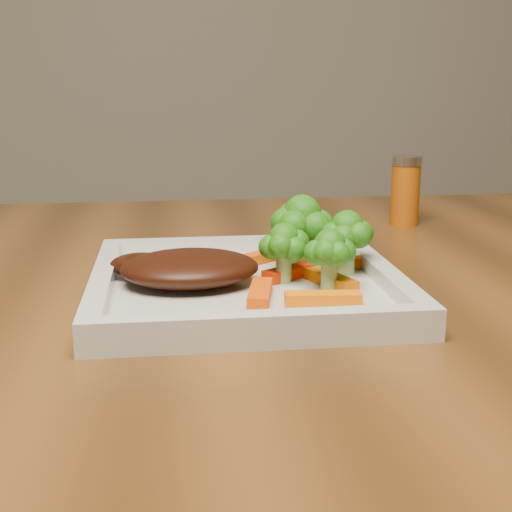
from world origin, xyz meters
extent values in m
cube|color=silver|center=(-0.14, -0.10, 0.76)|extent=(0.27, 0.27, 0.01)
ellipsoid|color=#371308|center=(-0.19, -0.10, 0.78)|extent=(0.13, 0.10, 0.03)
cube|color=orange|center=(-0.08, -0.17, 0.77)|extent=(0.06, 0.02, 0.01)
cube|color=#E24703|center=(-0.13, -0.15, 0.77)|extent=(0.03, 0.07, 0.01)
cube|color=#F04C03|center=(-0.04, -0.06, 0.77)|extent=(0.06, 0.02, 0.01)
cube|color=#E75003|center=(-0.12, -0.03, 0.77)|extent=(0.05, 0.05, 0.01)
cube|color=#D25B03|center=(-0.06, -0.12, 0.77)|extent=(0.04, 0.06, 0.01)
cube|color=#EF2A03|center=(-0.09, -0.09, 0.77)|extent=(0.06, 0.05, 0.01)
cylinder|color=#A94A09|center=(0.11, 0.19, 0.80)|extent=(0.05, 0.05, 0.09)
camera|label=1|loc=(-0.21, -0.71, 0.94)|focal=50.00mm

